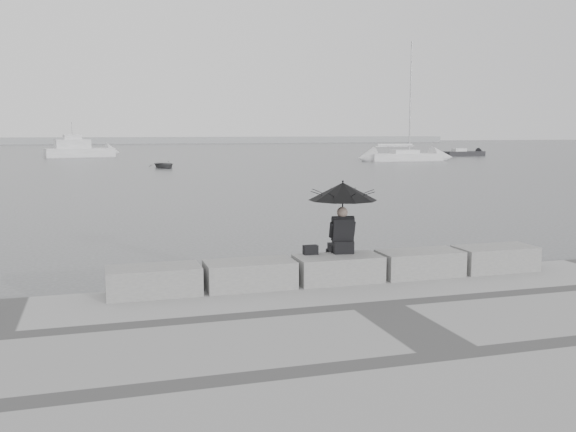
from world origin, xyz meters
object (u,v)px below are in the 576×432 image
object	(u,v)px
dinghy	(164,165)
small_motorboat	(464,153)
sailboat_right	(405,156)
motor_cruiser	(80,150)
seated_person	(343,199)

from	to	relation	value
dinghy	small_motorboat	bearing A→B (deg)	7.52
dinghy	sailboat_right	bearing A→B (deg)	-1.41
sailboat_right	motor_cruiser	distance (m)	40.16
seated_person	sailboat_right	world-z (taller)	sailboat_right
motor_cruiser	small_motorboat	distance (m)	49.28
sailboat_right	motor_cruiser	xyz separation A→B (m)	(-34.48, 20.59, 0.37)
sailboat_right	small_motorboat	size ratio (longest dim) A/B	2.33
sailboat_right	motor_cruiser	size ratio (longest dim) A/B	1.49
small_motorboat	motor_cruiser	bearing A→B (deg)	164.95
sailboat_right	small_motorboat	bearing A→B (deg)	38.50
sailboat_right	small_motorboat	world-z (taller)	sailboat_right
seated_person	small_motorboat	size ratio (longest dim) A/B	0.25
seated_person	sailboat_right	size ratio (longest dim) A/B	0.11
sailboat_right	dinghy	distance (m)	27.43
motor_cruiser	dinghy	xyz separation A→B (m)	(7.72, -26.63, -0.62)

